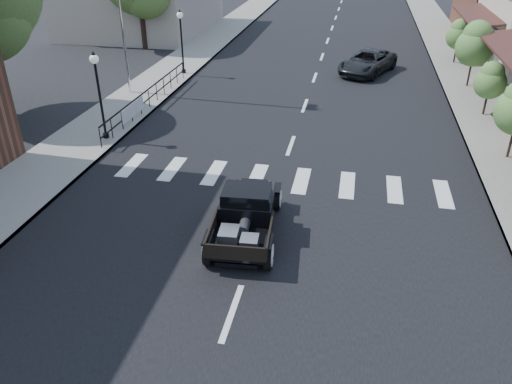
# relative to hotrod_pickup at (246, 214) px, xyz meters

# --- Properties ---
(ground) EXTENTS (120.00, 120.00, 0.00)m
(ground) POSITION_rel_hotrod_pickup_xyz_m (0.38, -0.30, -0.73)
(ground) COLOR black
(ground) RESTS_ON ground
(road) EXTENTS (14.00, 80.00, 0.02)m
(road) POSITION_rel_hotrod_pickup_xyz_m (0.38, 14.70, -0.72)
(road) COLOR black
(road) RESTS_ON ground
(road_markings) EXTENTS (12.00, 60.00, 0.06)m
(road_markings) POSITION_rel_hotrod_pickup_xyz_m (0.38, 9.70, -0.73)
(road_markings) COLOR silver
(road_markings) RESTS_ON ground
(sidewalk_left) EXTENTS (3.00, 80.00, 0.15)m
(sidewalk_left) POSITION_rel_hotrod_pickup_xyz_m (-8.12, 14.70, -0.65)
(sidewalk_left) COLOR gray
(sidewalk_left) RESTS_ON ground
(sidewalk_right) EXTENTS (3.00, 80.00, 0.15)m
(sidewalk_right) POSITION_rel_hotrod_pickup_xyz_m (8.88, 14.70, -0.65)
(sidewalk_right) COLOR gray
(sidewalk_right) RESTS_ON ground
(railing) EXTENTS (0.08, 10.00, 1.00)m
(railing) POSITION_rel_hotrod_pickup_xyz_m (-6.92, 9.70, -0.08)
(railing) COLOR black
(railing) RESTS_ON sidewalk_left
(banner) EXTENTS (0.04, 2.20, 0.60)m
(banner) POSITION_rel_hotrod_pickup_xyz_m (-6.84, 7.70, -0.28)
(banner) COLOR silver
(banner) RESTS_ON sidewalk_left
(lamp_post_b) EXTENTS (0.36, 0.36, 3.55)m
(lamp_post_b) POSITION_rel_hotrod_pickup_xyz_m (-7.22, 5.70, 1.20)
(lamp_post_b) COLOR black
(lamp_post_b) RESTS_ON sidewalk_left
(lamp_post_c) EXTENTS (0.36, 0.36, 3.55)m
(lamp_post_c) POSITION_rel_hotrod_pickup_xyz_m (-7.22, 15.70, 1.20)
(lamp_post_c) COLOR black
(lamp_post_c) RESTS_ON sidewalk_left
(small_tree_c) EXTENTS (1.42, 1.42, 2.36)m
(small_tree_c) POSITION_rel_hotrod_pickup_xyz_m (8.68, 11.80, 0.60)
(small_tree_c) COLOR #4A7335
(small_tree_c) RESTS_ON sidewalk_right
(small_tree_d) EXTENTS (1.98, 1.98, 3.30)m
(small_tree_d) POSITION_rel_hotrod_pickup_xyz_m (8.68, 16.36, 1.07)
(small_tree_d) COLOR #4A7335
(small_tree_d) RESTS_ON sidewalk_right
(small_tree_e) EXTENTS (1.52, 1.52, 2.54)m
(small_tree_e) POSITION_rel_hotrod_pickup_xyz_m (8.68, 21.44, 0.69)
(small_tree_e) COLOR #4A7335
(small_tree_e) RESTS_ON sidewalk_right
(hotrod_pickup) EXTENTS (2.28, 4.35, 1.46)m
(hotrod_pickup) POSITION_rel_hotrod_pickup_xyz_m (0.00, 0.00, 0.00)
(hotrod_pickup) COLOR black
(hotrod_pickup) RESTS_ON ground
(second_car) EXTENTS (3.82, 5.18, 1.31)m
(second_car) POSITION_rel_hotrod_pickup_xyz_m (3.32, 18.30, -0.08)
(second_car) COLOR black
(second_car) RESTS_ON ground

